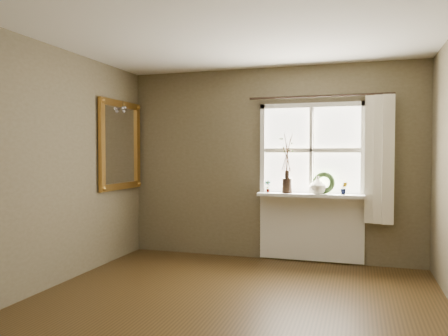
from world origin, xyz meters
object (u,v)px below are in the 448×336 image
cream_vase (318,185)px  wreath (324,185)px  dark_jug (287,185)px  gilt_mirror (121,145)px

cream_vase → wreath: bearing=28.5°
dark_jug → wreath: bearing=4.9°
dark_jug → cream_vase: size_ratio=0.86×
dark_jug → wreath: wreath is taller
dark_jug → cream_vase: cream_vase is taller
cream_vase → gilt_mirror: gilt_mirror is taller
cream_vase → gilt_mirror: size_ratio=0.19×
wreath → gilt_mirror: size_ratio=0.24×
cream_vase → wreath: (0.07, 0.04, -0.00)m
dark_jug → wreath: 0.47m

